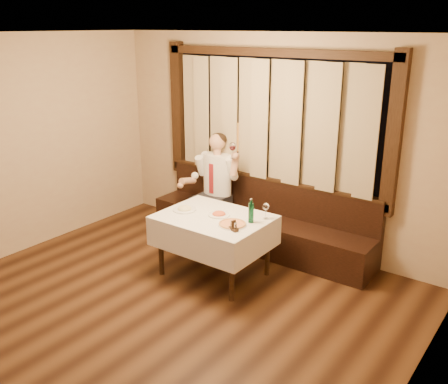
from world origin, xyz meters
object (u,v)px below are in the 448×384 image
Objects in this scene: pasta_cream at (185,207)px; seated_man at (214,179)px; pizza at (232,224)px; pasta_red at (219,213)px; cruet_caddy at (234,227)px; green_bottle at (251,212)px; banquette at (260,225)px; dining_table at (214,225)px.

pasta_cream is 0.19× the size of seated_man.
pasta_cream is (-0.73, 0.04, 0.02)m from pizza.
cruet_caddy reaches higher than pasta_red.
pasta_cream is 0.85m from cruet_caddy.
pizza is 0.74m from pasta_cream.
green_bottle reaches higher than pasta_red.
pasta_cream is at bearing -169.99° from green_bottle.
pasta_red is 0.17× the size of seated_man.
pizza is 1.14× the size of pasta_cream.
green_bottle is at bearing -63.96° from banquette.
cruet_caddy is at bearing -70.78° from banquette.
cruet_caddy reaches higher than dining_table.
pasta_red is at bearing 14.25° from pasta_cream.
pizza is (0.33, -0.10, 0.12)m from dining_table.
green_bottle is at bearing 100.86° from cruet_caddy.
green_bottle is 1.43m from seated_man.
pasta_cream is 1.00× the size of green_bottle.
dining_table is 3.94× the size of pizza.
banquette is at bearing 106.57° from pizza.
seated_man reaches higher than dining_table.
green_bottle is at bearing 10.01° from pasta_cream.
banquette is 1.26m from pizza.
banquette is 9.92× the size of pizza.
banquette reaches higher than cruet_caddy.
seated_man reaches higher than pizza.
banquette is at bearing 91.99° from pasta_red.
seated_man is (-1.13, 1.15, 0.05)m from cruet_caddy.
cruet_caddy is (-0.02, -0.31, -0.08)m from green_bottle.
dining_table is at bearing -90.00° from banquette.
seated_man is at bearing -172.62° from banquette.
pasta_red is at bearing 153.06° from pizza.
pizza reaches higher than dining_table.
dining_table is at bearing -53.06° from seated_man.
dining_table is 0.50m from cruet_caddy.
seated_man reaches higher than cruet_caddy.
seated_man is at bearing 126.94° from dining_table.
seated_man is (-1.15, 0.84, -0.03)m from green_bottle.
green_bottle is at bearing 5.51° from pasta_red.
pasta_red is (-0.30, 0.15, 0.02)m from pizza.
pasta_red reaches higher than pizza.
pasta_red reaches higher than dining_table.
pasta_red is 0.43m from green_bottle.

